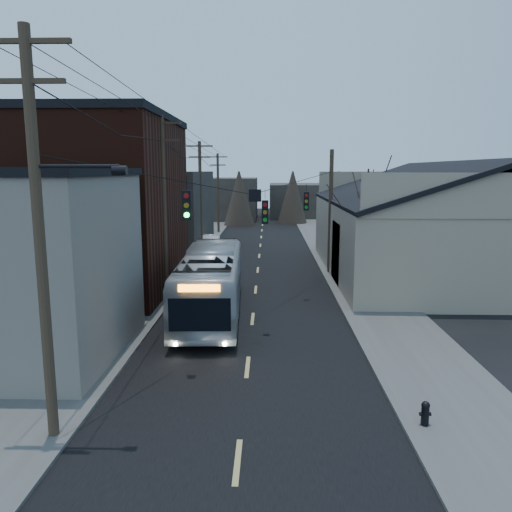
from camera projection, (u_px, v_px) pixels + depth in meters
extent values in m
cube|color=black|center=(259.00, 260.00, 39.89)|extent=(9.00, 110.00, 0.02)
cube|color=#474744|center=(178.00, 259.00, 40.04)|extent=(4.00, 110.00, 0.12)
cube|color=#474744|center=(340.00, 260.00, 39.72)|extent=(4.00, 110.00, 0.12)
cube|color=slate|center=(10.00, 267.00, 18.82)|extent=(8.00, 8.00, 7.00)
cube|color=#32130B|center=(87.00, 206.00, 29.43)|extent=(10.00, 12.00, 10.00)
cube|color=#302A26|center=(156.00, 210.00, 45.44)|extent=(9.00, 14.00, 7.00)
cube|color=gray|center=(446.00, 238.00, 34.23)|extent=(16.00, 20.00, 5.00)
cube|color=black|center=(390.00, 182.00, 33.68)|extent=(8.16, 20.60, 2.86)
cube|color=black|center=(510.00, 182.00, 33.49)|extent=(8.16, 20.60, 2.86)
cube|color=#302A26|center=(223.00, 198.00, 74.01)|extent=(10.00, 12.00, 6.00)
cube|color=#302A26|center=(308.00, 200.00, 78.71)|extent=(12.00, 14.00, 5.00)
cone|color=black|center=(366.00, 231.00, 29.27)|extent=(0.40, 0.40, 7.20)
cylinder|color=#382B1E|center=(40.00, 245.00, 12.52)|extent=(0.28, 0.28, 10.50)
cube|color=#382B1E|center=(25.00, 41.00, 11.70)|extent=(2.20, 0.12, 0.12)
cylinder|color=#382B1E|center=(164.00, 209.00, 27.34)|extent=(0.28, 0.28, 10.00)
cube|color=#382B1E|center=(161.00, 123.00, 26.56)|extent=(2.20, 0.12, 0.12)
cylinder|color=#382B1E|center=(200.00, 199.00, 42.16)|extent=(0.28, 0.28, 9.50)
cube|color=#382B1E|center=(199.00, 146.00, 41.42)|extent=(2.20, 0.12, 0.12)
cylinder|color=#382B1E|center=(218.00, 193.00, 56.98)|extent=(0.28, 0.28, 9.00)
cube|color=#382B1E|center=(218.00, 157.00, 56.29)|extent=(2.20, 0.12, 0.12)
cylinder|color=#382B1E|center=(330.00, 213.00, 34.12)|extent=(0.28, 0.28, 8.50)
cube|color=black|center=(187.00, 205.00, 16.76)|extent=(0.28, 0.20, 1.00)
cube|color=black|center=(265.00, 212.00, 21.23)|extent=(0.28, 0.20, 1.00)
cube|color=black|center=(306.00, 201.00, 27.08)|extent=(0.28, 0.20, 1.00)
imported|color=#A5ACB1|center=(211.00, 282.00, 24.66)|extent=(3.19, 11.85, 3.27)
imported|color=#A2A4A9|center=(210.00, 244.00, 43.38)|extent=(2.01, 4.86, 1.56)
cylinder|color=black|center=(425.00, 416.00, 13.83)|extent=(0.22, 0.22, 0.55)
sphere|color=black|center=(426.00, 405.00, 13.78)|extent=(0.24, 0.24, 0.24)
cylinder|color=black|center=(425.00, 414.00, 13.82)|extent=(0.32, 0.12, 0.11)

